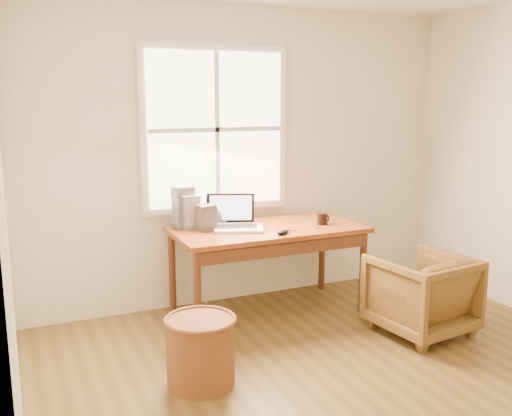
{
  "coord_description": "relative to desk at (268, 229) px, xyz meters",
  "views": [
    {
      "loc": [
        -2.0,
        -2.42,
        1.82
      ],
      "look_at": [
        -0.17,
        1.65,
        0.95
      ],
      "focal_mm": 40.0,
      "sensor_mm": 36.0,
      "label": 1
    }
  ],
  "objects": [
    {
      "name": "laptop",
      "position": [
        -0.26,
        0.0,
        0.19
      ],
      "size": [
        0.58,
        0.59,
        0.33
      ],
      "primitive_type": null,
      "rotation": [
        0.0,
        0.0,
        -0.37
      ],
      "color": "silver",
      "rests_on": "desk"
    },
    {
      "name": "desk",
      "position": [
        0.0,
        0.0,
        0.0
      ],
      "size": [
        1.6,
        0.8,
        0.04
      ],
      "primitive_type": "cube",
      "color": "brown",
      "rests_on": "room_shell"
    },
    {
      "name": "room_shell",
      "position": [
        -0.02,
        -1.64,
        0.59
      ],
      "size": [
        4.04,
        4.54,
        2.64
      ],
      "color": "brown",
      "rests_on": "ground"
    },
    {
      "name": "mouse",
      "position": [
        -0.01,
        -0.29,
        0.04
      ],
      "size": [
        0.13,
        0.09,
        0.04
      ],
      "primitive_type": "ellipsoid",
      "rotation": [
        0.0,
        0.0,
        0.21
      ],
      "color": "black",
      "rests_on": "desk"
    },
    {
      "name": "cd_stack_c",
      "position": [
        -0.65,
        0.27,
        0.19
      ],
      "size": [
        0.18,
        0.16,
        0.35
      ],
      "primitive_type": "cube",
      "rotation": [
        0.0,
        0.0,
        0.19
      ],
      "color": "#9D9FAB",
      "rests_on": "desk"
    },
    {
      "name": "cd_stack_a",
      "position": [
        -0.61,
        0.22,
        0.16
      ],
      "size": [
        0.15,
        0.13,
        0.28
      ],
      "primitive_type": "cube",
      "rotation": [
        0.0,
        0.0,
        0.07
      ],
      "color": "silver",
      "rests_on": "desk"
    },
    {
      "name": "coffee_mug",
      "position": [
        0.47,
        -0.1,
        0.07
      ],
      "size": [
        0.1,
        0.1,
        0.1
      ],
      "primitive_type": "cylinder",
      "rotation": [
        0.0,
        0.0,
        0.21
      ],
      "color": "black",
      "rests_on": "desk"
    },
    {
      "name": "wicker_stool",
      "position": [
        -0.93,
        -0.97,
        -0.51
      ],
      "size": [
        0.57,
        0.57,
        0.44
      ],
      "primitive_type": "cylinder",
      "rotation": [
        0.0,
        0.0,
        0.37
      ],
      "color": "brown",
      "rests_on": "room_shell"
    },
    {
      "name": "cd_stack_b",
      "position": [
        -0.51,
        0.1,
        0.12
      ],
      "size": [
        0.16,
        0.15,
        0.21
      ],
      "primitive_type": "cube",
      "rotation": [
        0.0,
        0.0,
        0.23
      ],
      "color": "#27272C",
      "rests_on": "desk"
    },
    {
      "name": "cd_stack_d",
      "position": [
        -0.34,
        0.28,
        0.11
      ],
      "size": [
        0.15,
        0.13,
        0.18
      ],
      "primitive_type": "cube",
      "rotation": [
        0.0,
        0.0,
        0.08
      ],
      "color": "#B5BBC2",
      "rests_on": "desk"
    },
    {
      "name": "armchair",
      "position": [
        0.91,
        -0.88,
        -0.42
      ],
      "size": [
        0.75,
        0.77,
        0.63
      ],
      "primitive_type": "imported",
      "rotation": [
        0.0,
        0.0,
        3.26
      ],
      "color": "brown",
      "rests_on": "room_shell"
    }
  ]
}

